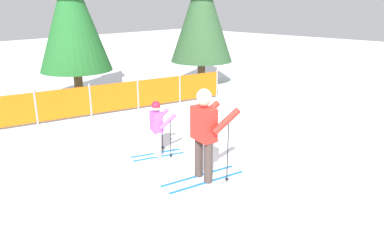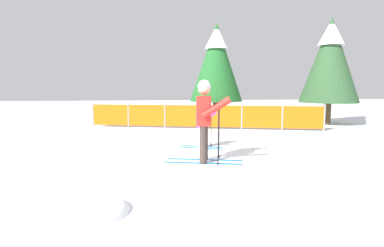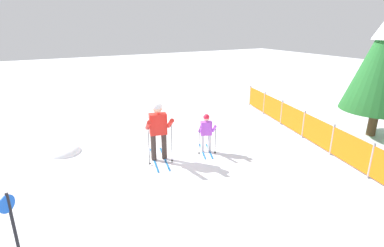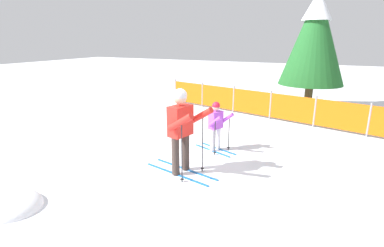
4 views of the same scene
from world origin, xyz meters
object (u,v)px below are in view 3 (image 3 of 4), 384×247
(skier_child, at_px, (206,130))
(safety_fence, at_px, (304,124))
(skier_adult, at_px, (158,126))
(trail_marker, at_px, (14,228))

(skier_child, bearing_deg, safety_fence, 102.36)
(skier_adult, relative_size, trail_marker, 1.15)
(skier_adult, relative_size, safety_fence, 0.20)
(skier_adult, distance_m, trail_marker, 4.70)
(skier_adult, xyz_separation_m, safety_fence, (0.74, 5.19, -0.57))
(safety_fence, height_order, trail_marker, trail_marker)
(skier_adult, xyz_separation_m, trail_marker, (3.03, -3.60, -0.11))
(skier_adult, bearing_deg, skier_child, 97.42)
(skier_adult, bearing_deg, trail_marker, -36.57)
(skier_child, height_order, trail_marker, trail_marker)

